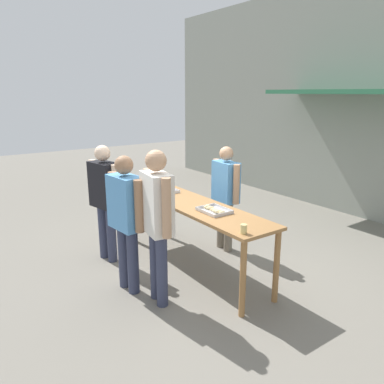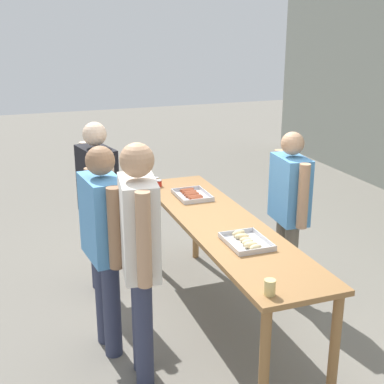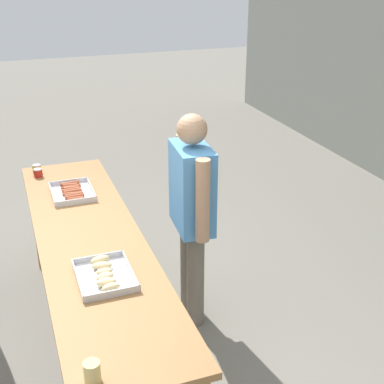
% 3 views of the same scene
% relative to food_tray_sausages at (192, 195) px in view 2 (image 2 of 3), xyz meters
% --- Properties ---
extents(ground_plane, '(24.00, 24.00, 0.00)m').
position_rel_food_tray_sausages_xyz_m(ground_plane, '(0.72, 0.00, -0.95)').
color(ground_plane, slate).
extents(serving_table, '(2.78, 0.65, 0.94)m').
position_rel_food_tray_sausages_xyz_m(serving_table, '(0.72, 0.00, -0.13)').
color(serving_table, olive).
rests_on(serving_table, ground).
extents(food_tray_sausages, '(0.39, 0.30, 0.04)m').
position_rel_food_tray_sausages_xyz_m(food_tray_sausages, '(0.00, 0.00, 0.00)').
color(food_tray_sausages, silver).
rests_on(food_tray_sausages, serving_table).
extents(food_tray_buns, '(0.39, 0.30, 0.06)m').
position_rel_food_tray_sausages_xyz_m(food_tray_buns, '(1.21, 0.00, 0.01)').
color(food_tray_buns, silver).
rests_on(food_tray_buns, serving_table).
extents(condiment_jar_mustard, '(0.07, 0.07, 0.07)m').
position_rel_food_tray_sausages_xyz_m(condiment_jar_mustard, '(-0.54, -0.21, 0.02)').
color(condiment_jar_mustard, gold).
rests_on(condiment_jar_mustard, serving_table).
extents(condiment_jar_ketchup, '(0.07, 0.07, 0.07)m').
position_rel_food_tray_sausages_xyz_m(condiment_jar_ketchup, '(-0.44, -0.21, 0.02)').
color(condiment_jar_ketchup, '#B22319').
rests_on(condiment_jar_ketchup, serving_table).
extents(beer_cup, '(0.07, 0.07, 0.10)m').
position_rel_food_tray_sausages_xyz_m(beer_cup, '(1.97, -0.20, 0.04)').
color(beer_cup, '#DBC67A').
rests_on(beer_cup, serving_table).
extents(person_server_behind_table, '(0.62, 0.27, 1.62)m').
position_rel_food_tray_sausages_xyz_m(person_server_behind_table, '(0.51, 0.77, 0.00)').
color(person_server_behind_table, '#756B5B').
rests_on(person_server_behind_table, ground).
extents(person_customer_holding_hotdog, '(0.64, 0.34, 1.69)m').
position_rel_food_tray_sausages_xyz_m(person_customer_holding_hotdog, '(-0.18, -0.87, 0.05)').
color(person_customer_holding_hotdog, '#333851').
rests_on(person_customer_holding_hotdog, ground).
extents(person_customer_with_cup, '(0.63, 0.30, 1.80)m').
position_rel_food_tray_sausages_xyz_m(person_customer_with_cup, '(1.25, -0.84, 0.12)').
color(person_customer_with_cup, '#333851').
rests_on(person_customer_with_cup, ground).
extents(person_customer_waiting_in_line, '(0.67, 0.30, 1.69)m').
position_rel_food_tray_sausages_xyz_m(person_customer_waiting_in_line, '(0.79, -1.01, 0.04)').
color(person_customer_waiting_in_line, '#333851').
rests_on(person_customer_waiting_in_line, ground).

